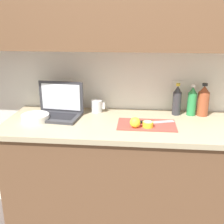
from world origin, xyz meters
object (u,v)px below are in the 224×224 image
(lemon_half_cut, at_px, (148,124))
(bottle_green_soda, at_px, (203,101))
(laptop, at_px, (58,109))
(cutting_board, at_px, (147,125))
(lemon_whole_beside, at_px, (135,122))
(bottle_oil_tall, at_px, (192,101))
(measuring_cup, at_px, (97,106))
(knife, at_px, (149,122))
(bowl_white, at_px, (35,118))
(bottle_water_clear, at_px, (177,101))

(lemon_half_cut, xyz_separation_m, bottle_green_soda, (0.41, 0.30, 0.08))
(laptop, xyz_separation_m, cutting_board, (0.65, -0.12, -0.06))
(lemon_whole_beside, xyz_separation_m, bottle_green_soda, (0.49, 0.32, 0.07))
(laptop, distance_m, lemon_whole_beside, 0.60)
(bottle_oil_tall, bearing_deg, measuring_cup, 179.77)
(knife, distance_m, bowl_white, 0.80)
(laptop, xyz_separation_m, bowl_white, (-0.14, -0.11, -0.04))
(laptop, bearing_deg, knife, -2.21)
(cutting_board, bearing_deg, measuring_cup, 146.02)
(measuring_cup, bearing_deg, laptop, -153.90)
(laptop, bearing_deg, bottle_green_soda, 13.03)
(lemon_half_cut, relative_size, measuring_cup, 0.69)
(bowl_white, bearing_deg, measuring_cup, 30.85)
(cutting_board, relative_size, bowl_white, 2.04)
(lemon_whole_beside, xyz_separation_m, measuring_cup, (-0.30, 0.32, 0.00))
(laptop, height_order, lemon_whole_beside, laptop)
(bottle_green_soda, bearing_deg, cutting_board, -148.86)
(lemon_half_cut, height_order, measuring_cup, measuring_cup)
(lemon_half_cut, bearing_deg, cutting_board, 97.96)
(bottle_water_clear, relative_size, bowl_white, 1.24)
(knife, xyz_separation_m, measuring_cup, (-0.39, 0.23, 0.03))
(bottle_oil_tall, bearing_deg, lemon_whole_beside, -142.46)
(measuring_cup, bearing_deg, lemon_half_cut, -38.24)
(laptop, bearing_deg, bottle_water_clear, 14.53)
(laptop, xyz_separation_m, bottle_green_soda, (1.06, 0.13, 0.05))
(bottle_green_soda, xyz_separation_m, measuring_cup, (-0.79, 0.00, -0.07))
(bottle_water_clear, height_order, bowl_white, bottle_water_clear)
(cutting_board, relative_size, lemon_whole_beside, 5.65)
(lemon_half_cut, bearing_deg, lemon_whole_beside, -168.67)
(laptop, relative_size, lemon_whole_beside, 5.17)
(laptop, relative_size, knife, 1.36)
(bottle_green_soda, xyz_separation_m, bottle_water_clear, (-0.19, 0.00, -0.00))
(knife, relative_size, measuring_cup, 2.59)
(cutting_board, relative_size, measuring_cup, 3.83)
(knife, height_order, bottle_green_soda, bottle_green_soda)
(bottle_green_soda, bearing_deg, bowl_white, -168.73)
(laptop, height_order, knife, laptop)
(measuring_cup, bearing_deg, bottle_water_clear, -0.27)
(lemon_half_cut, xyz_separation_m, measuring_cup, (-0.38, 0.30, 0.02))
(lemon_whole_beside, height_order, bottle_oil_tall, bottle_oil_tall)
(laptop, bearing_deg, cutting_board, -4.65)
(knife, distance_m, measuring_cup, 0.46)
(knife, xyz_separation_m, lemon_half_cut, (-0.01, -0.07, 0.01))
(bottle_water_clear, bearing_deg, knife, -132.94)
(lemon_half_cut, height_order, bottle_water_clear, bottle_water_clear)
(bottle_water_clear, bearing_deg, laptop, -171.60)
(lemon_whole_beside, bearing_deg, bottle_oil_tall, 37.54)
(laptop, xyz_separation_m, lemon_half_cut, (0.65, -0.17, -0.03))
(knife, height_order, bottle_oil_tall, bottle_oil_tall)
(laptop, height_order, bottle_oil_tall, laptop)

